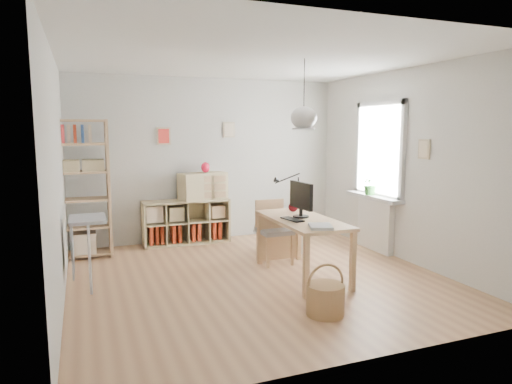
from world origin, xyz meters
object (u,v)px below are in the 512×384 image
object	(u,v)px
tall_bookshelf	(80,183)
chair	(273,227)
monitor	(301,198)
desk	(302,226)
drawer_chest	(203,186)
storage_chest	(284,238)
cube_shelf	(185,225)

from	to	relation	value
tall_bookshelf	chair	size ratio (longest dim) A/B	2.29
chair	monitor	distance (m)	0.82
desk	drawer_chest	bearing A→B (deg)	108.13
storage_chest	drawer_chest	distance (m)	1.61
tall_bookshelf	monitor	xyz separation A→B (m)	(2.61, -1.87, -0.09)
desk	chair	world-z (taller)	chair
cube_shelf	chair	size ratio (longest dim) A/B	1.60
chair	drawer_chest	world-z (taller)	drawer_chest
desk	chair	bearing A→B (deg)	96.94
desk	monitor	world-z (taller)	monitor
tall_bookshelf	monitor	distance (m)	3.21
storage_chest	drawer_chest	world-z (taller)	drawer_chest
cube_shelf	chair	bearing A→B (deg)	-58.25
desk	tall_bookshelf	distance (m)	3.27
desk	monitor	bearing A→B (deg)	76.16
monitor	drawer_chest	bearing A→B (deg)	106.88
chair	storage_chest	bearing A→B (deg)	49.60
storage_chest	desk	bearing A→B (deg)	-113.51
desk	monitor	xyz separation A→B (m)	(0.02, 0.08, 0.35)
tall_bookshelf	chair	xyz separation A→B (m)	(2.50, -1.23, -0.59)
desk	cube_shelf	xyz separation A→B (m)	(-1.02, 2.23, -0.36)
cube_shelf	chair	xyz separation A→B (m)	(0.93, -1.51, 0.20)
cube_shelf	monitor	size ratio (longest dim) A/B	2.71
storage_chest	cube_shelf	bearing A→B (deg)	130.85
desk	monitor	size ratio (longest dim) A/B	2.91
storage_chest	drawer_chest	xyz separation A→B (m)	(-1.00, 1.03, 0.73)
tall_bookshelf	storage_chest	size ratio (longest dim) A/B	2.58
storage_chest	chair	bearing A→B (deg)	-139.88
monitor	drawer_chest	world-z (taller)	monitor
tall_bookshelf	desk	bearing A→B (deg)	-37.01
cube_shelf	drawer_chest	xyz separation A→B (m)	(0.30, -0.04, 0.64)
chair	desk	bearing A→B (deg)	-83.40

